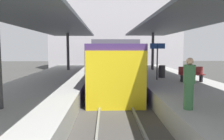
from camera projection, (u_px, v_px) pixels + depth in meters
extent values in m
plane|color=#383835|center=(114.00, 101.00, 11.87)|extent=(80.00, 80.00, 0.00)
cube|color=#9E9E99|center=(44.00, 93.00, 11.71)|extent=(4.40, 28.00, 1.00)
cube|color=#9E9E99|center=(182.00, 92.00, 11.93)|extent=(4.40, 28.00, 1.00)
cube|color=#423F3D|center=(114.00, 99.00, 11.86)|extent=(3.20, 28.00, 0.20)
cube|color=slate|center=(101.00, 97.00, 11.82)|extent=(0.08, 28.00, 0.14)
cube|color=slate|center=(127.00, 96.00, 11.86)|extent=(0.08, 28.00, 0.14)
cube|color=#472D6B|center=(111.00, 65.00, 16.62)|extent=(2.70, 14.75, 2.90)
cube|color=yellow|center=(116.00, 81.00, 9.27)|extent=(2.65, 0.08, 2.60)
cube|color=black|center=(94.00, 60.00, 16.55)|extent=(0.04, 13.57, 0.76)
cube|color=black|center=(129.00, 60.00, 16.63)|extent=(0.04, 13.57, 0.76)
cube|color=#515156|center=(111.00, 45.00, 16.47)|extent=(2.16, 14.01, 0.20)
cylinder|color=#333335|center=(68.00, 52.00, 19.16)|extent=(0.24, 0.24, 3.27)
cube|color=#3D4247|center=(49.00, 24.00, 12.72)|extent=(4.18, 21.00, 0.16)
cylinder|color=#333335|center=(153.00, 51.00, 19.38)|extent=(0.24, 0.24, 3.31)
cube|color=#3D4247|center=(176.00, 24.00, 12.94)|extent=(4.18, 21.00, 0.16)
cube|color=black|center=(182.00, 78.00, 12.25)|extent=(0.08, 0.32, 0.40)
cube|color=black|center=(201.00, 78.00, 12.28)|extent=(0.08, 0.32, 0.40)
cube|color=maroon|center=(192.00, 74.00, 12.25)|extent=(1.40, 0.40, 0.06)
cube|color=maroon|center=(191.00, 70.00, 12.40)|extent=(1.40, 0.06, 0.40)
cylinder|color=#262628|center=(157.00, 62.00, 13.02)|extent=(0.08, 0.08, 2.20)
cube|color=navy|center=(158.00, 46.00, 12.93)|extent=(0.90, 0.06, 0.32)
cylinder|color=#2D2D30|center=(162.00, 71.00, 14.15)|extent=(0.44, 0.44, 0.80)
cylinder|color=#386B3D|center=(189.00, 96.00, 6.66)|extent=(0.28, 0.28, 0.82)
cylinder|color=#386B3D|center=(189.00, 74.00, 6.59)|extent=(0.36, 0.36, 0.57)
sphere|color=tan|center=(190.00, 61.00, 6.55)|extent=(0.22, 0.22, 0.22)
cube|color=#B7B2B7|center=(115.00, 31.00, 31.26)|extent=(18.00, 6.00, 11.00)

